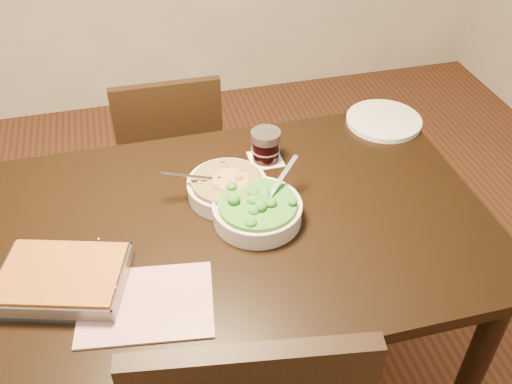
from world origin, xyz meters
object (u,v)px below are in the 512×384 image
(baking_dish, at_px, (63,279))
(dinner_plate, at_px, (384,121))
(stew_bowl, at_px, (227,187))
(table, at_px, (236,246))
(chair_far, at_px, (171,153))
(wine_tumbler, at_px, (266,145))
(broccoli_bowl, at_px, (257,210))

(baking_dish, xyz_separation_m, dinner_plate, (1.05, 0.48, -0.02))
(stew_bowl, xyz_separation_m, baking_dish, (-0.46, -0.24, -0.01))
(table, distance_m, chair_far, 0.79)
(wine_tumbler, relative_size, dinner_plate, 0.40)
(table, xyz_separation_m, broccoli_bowl, (0.06, -0.00, 0.13))
(baking_dish, height_order, wine_tumbler, wine_tumbler)
(wine_tumbler, bearing_deg, chair_far, 117.02)
(broccoli_bowl, distance_m, baking_dish, 0.53)
(dinner_plate, bearing_deg, table, -149.04)
(dinner_plate, relative_size, chair_far, 0.30)
(table, height_order, wine_tumbler, wine_tumbler)
(wine_tumbler, bearing_deg, dinner_plate, 13.15)
(table, bearing_deg, dinner_plate, 30.96)
(table, xyz_separation_m, baking_dish, (-0.45, -0.12, 0.12))
(stew_bowl, height_order, wine_tumbler, wine_tumbler)
(stew_bowl, height_order, dinner_plate, stew_bowl)
(stew_bowl, relative_size, baking_dish, 0.74)
(chair_far, bearing_deg, table, 98.49)
(wine_tumbler, bearing_deg, broccoli_bowl, -109.76)
(stew_bowl, distance_m, broccoli_bowl, 0.13)
(stew_bowl, relative_size, dinner_plate, 1.02)
(wine_tumbler, bearing_deg, stew_bowl, -137.19)
(table, bearing_deg, stew_bowl, 89.12)
(table, bearing_deg, baking_dish, -164.82)
(stew_bowl, distance_m, chair_far, 0.73)
(stew_bowl, bearing_deg, baking_dish, -152.45)
(wine_tumbler, xyz_separation_m, chair_far, (-0.26, 0.50, -0.34))
(table, xyz_separation_m, wine_tumbler, (0.15, 0.26, 0.15))
(baking_dish, bearing_deg, stew_bowl, 44.15)
(stew_bowl, bearing_deg, table, -90.88)
(broccoli_bowl, bearing_deg, wine_tumbler, 70.24)
(table, xyz_separation_m, chair_far, (-0.10, 0.76, -0.19))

